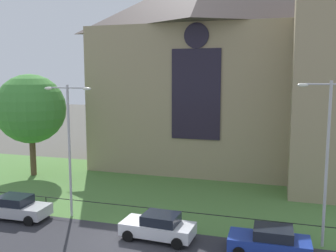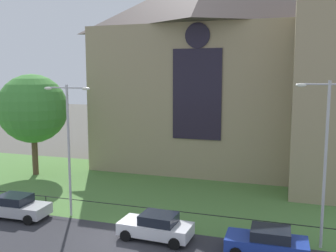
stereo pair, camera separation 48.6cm
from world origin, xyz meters
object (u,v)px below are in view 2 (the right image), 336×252
at_px(church_building, 217,66).
at_px(parked_car_silver, 17,206).
at_px(streetlamp_near, 68,134).
at_px(tree_left_far, 33,109).
at_px(streetlamp_far, 326,145).
at_px(parked_car_white, 156,226).
at_px(parked_car_blue, 267,242).

bearing_deg(church_building, parked_car_silver, -118.80).
height_order(streetlamp_near, parked_car_silver, streetlamp_near).
bearing_deg(tree_left_far, streetlamp_near, -42.59).
relative_size(tree_left_far, parked_car_silver, 2.24).
bearing_deg(streetlamp_far, parked_car_white, -169.39).
xyz_separation_m(tree_left_far, parked_car_white, (15.77, -10.04, -5.54)).
height_order(streetlamp_far, parked_car_blue, streetlamp_far).
height_order(church_building, tree_left_far, church_building).
height_order(streetlamp_near, parked_car_white, streetlamp_near).
bearing_deg(streetlamp_far, church_building, 118.13).
distance_m(church_building, parked_car_blue, 21.79).
xyz_separation_m(church_building, parked_car_silver, (-9.95, -18.10, -9.53)).
xyz_separation_m(tree_left_far, streetlamp_far, (24.74, -8.36, -0.57)).
bearing_deg(streetlamp_near, church_building, 68.19).
distance_m(streetlamp_near, parked_car_white, 8.39).
distance_m(streetlamp_near, streetlamp_far, 15.65).
bearing_deg(parked_car_blue, parked_car_white, -2.66).
distance_m(streetlamp_far, parked_car_silver, 19.59).
bearing_deg(streetlamp_far, tree_left_far, 161.34).
bearing_deg(parked_car_blue, parked_car_silver, -2.82).
relative_size(church_building, streetlamp_far, 2.85).
height_order(tree_left_far, parked_car_blue, tree_left_far).
bearing_deg(parked_car_blue, church_building, -72.66).
relative_size(church_building, parked_car_white, 6.07).
distance_m(tree_left_far, parked_car_silver, 12.62).
bearing_deg(church_building, streetlamp_near, -111.81).
bearing_deg(parked_car_silver, streetlamp_near, 21.28).
relative_size(church_building, streetlamp_near, 2.96).
xyz_separation_m(parked_car_silver, parked_car_blue, (16.14, -0.49, 0.00)).
bearing_deg(parked_car_silver, parked_car_white, -3.27).
bearing_deg(parked_car_blue, streetlamp_far, -147.23).
distance_m(parked_car_silver, parked_car_blue, 16.15).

